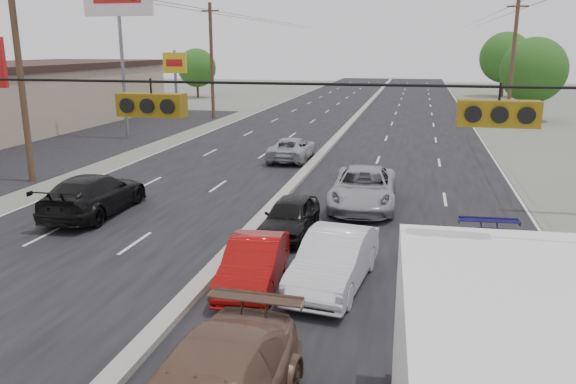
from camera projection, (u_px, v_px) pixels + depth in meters
name	position (u px, v px, depth m)	size (l,w,h in m)	color
road_surface	(334.00, 141.00, 38.53)	(20.00, 160.00, 0.02)	black
center_median	(335.00, 140.00, 38.51)	(0.50, 160.00, 0.20)	gray
parking_lot	(72.00, 144.00, 37.51)	(10.00, 42.00, 0.02)	black
utility_pole_left_b	(20.00, 74.00, 25.82)	(1.60, 0.30, 10.00)	#422D1E
utility_pole_left_c	(212.00, 61.00, 49.40)	(1.60, 0.30, 10.00)	#422D1E
utility_pole_right_c	(512.00, 62.00, 43.96)	(1.60, 0.30, 10.00)	#422D1E
traffic_signals	(146.00, 102.00, 8.55)	(25.00, 0.30, 0.54)	black
pole_sign_billboard	(118.00, 7.00, 37.57)	(5.00, 0.25, 11.00)	slate
pole_sign_far	(175.00, 68.00, 50.33)	(2.20, 0.25, 6.00)	slate
tree_left_far	(197.00, 68.00, 70.68)	(4.80, 4.80, 6.12)	#382619
tree_right_mid	(533.00, 70.00, 48.33)	(5.60, 5.60, 7.14)	#382619
tree_right_far	(505.00, 58.00, 71.54)	(6.40, 6.40, 8.16)	#382619
red_sedan	(254.00, 264.00, 15.06)	(1.39, 3.98, 1.31)	#910A08
queue_car_a	(290.00, 217.00, 19.22)	(1.54, 3.83, 1.31)	black
queue_car_b	(334.00, 261.00, 15.06)	(1.58, 4.52, 1.49)	silver
queue_car_c	(363.00, 188.00, 22.63)	(2.55, 5.52, 1.53)	#9A9CA1
queue_car_d	(505.00, 271.00, 14.38)	(2.04, 5.02, 1.46)	navy
oncoming_near	(94.00, 195.00, 21.57)	(2.21, 5.43, 1.58)	black
oncoming_far	(292.00, 149.00, 31.97)	(2.16, 4.68, 1.30)	#999CA0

